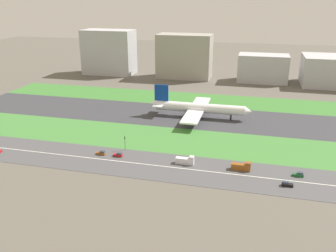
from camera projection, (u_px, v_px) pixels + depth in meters
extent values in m
plane|color=#5B564C|center=(170.00, 115.00, 231.16)|extent=(800.00, 800.00, 0.00)
cube|color=#38383D|center=(170.00, 115.00, 231.14)|extent=(280.00, 46.00, 0.10)
cube|color=#3D7A33|center=(183.00, 99.00, 268.50)|extent=(280.00, 36.00, 0.10)
cube|color=#427F38|center=(152.00, 138.00, 193.78)|extent=(280.00, 36.00, 0.10)
cube|color=#4C4C4F|center=(133.00, 163.00, 164.63)|extent=(280.00, 28.00, 0.10)
cube|color=silver|center=(133.00, 163.00, 164.61)|extent=(266.00, 0.50, 0.01)
cylinder|color=white|center=(200.00, 108.00, 224.60)|extent=(56.00, 6.00, 6.00)
cone|color=white|center=(248.00, 111.00, 217.68)|extent=(4.00, 5.70, 5.70)
cone|color=white|center=(153.00, 103.00, 231.36)|extent=(5.00, 5.40, 5.40)
cube|color=navy|center=(161.00, 93.00, 227.63)|extent=(9.00, 0.80, 11.00)
cube|color=white|center=(160.00, 104.00, 230.25)|extent=(6.00, 16.00, 0.60)
cube|color=white|center=(200.00, 103.00, 239.14)|extent=(10.00, 26.00, 1.00)
cylinder|color=gray|center=(200.00, 109.00, 234.19)|extent=(5.00, 3.20, 3.20)
cube|color=white|center=(192.00, 117.00, 211.80)|extent=(10.00, 26.00, 1.00)
cylinder|color=gray|center=(196.00, 117.00, 217.79)|extent=(5.00, 3.20, 3.20)
cylinder|color=black|center=(231.00, 117.00, 221.65)|extent=(1.00, 1.00, 3.20)
cylinder|color=black|center=(194.00, 113.00, 230.28)|extent=(1.00, 1.00, 3.20)
cylinder|color=black|center=(192.00, 116.00, 223.90)|extent=(1.00, 1.00, 3.20)
cube|color=silver|center=(185.00, 161.00, 163.26)|extent=(8.40, 2.50, 2.80)
cube|color=silver|center=(192.00, 158.00, 161.83)|extent=(2.00, 2.30, 1.20)
cube|color=black|center=(287.00, 185.00, 144.18)|extent=(4.40, 1.80, 1.10)
cube|color=#333D4C|center=(286.00, 182.00, 144.02)|extent=(2.20, 1.66, 0.90)
cube|color=#B2191E|center=(118.00, 155.00, 171.10)|extent=(4.40, 1.80, 1.10)
cube|color=#333D4C|center=(119.00, 154.00, 170.57)|extent=(2.20, 1.66, 0.90)
cube|color=brown|center=(241.00, 167.00, 157.43)|extent=(8.40, 2.50, 2.80)
cube|color=brown|center=(248.00, 164.00, 156.01)|extent=(2.00, 2.30, 1.20)
cube|color=brown|center=(101.00, 153.00, 173.12)|extent=(4.40, 1.80, 1.10)
cube|color=#333D4C|center=(102.00, 152.00, 172.60)|extent=(2.20, 1.66, 0.90)
cube|color=#19662D|center=(298.00, 175.00, 152.15)|extent=(4.40, 1.80, 1.10)
cube|color=#333D4C|center=(300.00, 173.00, 151.62)|extent=(2.20, 1.66, 0.90)
cylinder|color=#4C4C51|center=(125.00, 144.00, 177.39)|extent=(0.24, 0.24, 6.00)
cube|color=black|center=(125.00, 138.00, 176.16)|extent=(0.36, 0.36, 1.20)
sphere|color=#19D826|center=(125.00, 137.00, 175.88)|extent=(0.24, 0.24, 0.24)
cube|color=#B2B2B7|center=(109.00, 52.00, 348.54)|extent=(48.80, 25.68, 42.43)
cube|color=#9E998E|center=(184.00, 56.00, 331.56)|extent=(49.57, 25.50, 40.11)
cube|color=#B2B2B7|center=(263.00, 68.00, 317.77)|extent=(43.42, 24.17, 24.30)
cylinder|color=silver|center=(193.00, 61.00, 376.57)|extent=(25.11, 25.11, 16.96)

